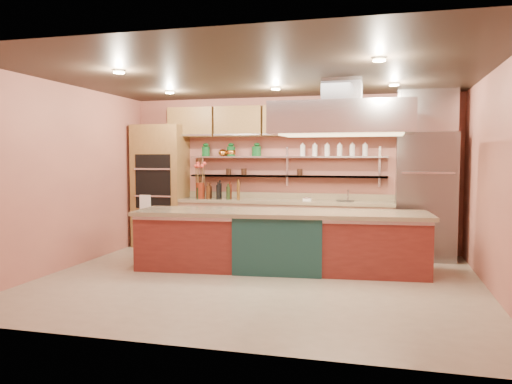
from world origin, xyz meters
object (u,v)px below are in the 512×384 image
(green_canister, at_px, (256,151))
(copper_kettle, at_px, (223,153))
(refrigerator, at_px, (425,196))
(kitchen_scale, at_px, (307,198))
(island, at_px, (280,241))
(flower_vase, at_px, (200,191))

(green_canister, bearing_deg, copper_kettle, 180.00)
(refrigerator, xyz_separation_m, copper_kettle, (-3.61, 0.23, 0.73))
(refrigerator, distance_m, green_canister, 3.07)
(kitchen_scale, distance_m, copper_kettle, 1.84)
(refrigerator, xyz_separation_m, green_canister, (-2.97, 0.23, 0.75))
(refrigerator, bearing_deg, island, -146.69)
(green_canister, bearing_deg, flower_vase, -167.72)
(flower_vase, xyz_separation_m, kitchen_scale, (2.00, 0.00, -0.11))
(island, xyz_separation_m, flower_vase, (-1.81, 1.44, 0.63))
(kitchen_scale, relative_size, copper_kettle, 0.85)
(refrigerator, bearing_deg, copper_kettle, 176.36)
(flower_vase, bearing_deg, refrigerator, -0.14)
(refrigerator, bearing_deg, flower_vase, 179.86)
(copper_kettle, relative_size, green_canister, 0.95)
(copper_kettle, distance_m, green_canister, 0.64)
(refrigerator, xyz_separation_m, flower_vase, (-3.98, 0.01, 0.03))
(island, bearing_deg, kitchen_scale, 77.08)
(kitchen_scale, bearing_deg, refrigerator, 10.61)
(kitchen_scale, bearing_deg, green_canister, 178.40)
(kitchen_scale, relative_size, green_canister, 0.81)
(flower_vase, height_order, copper_kettle, copper_kettle)
(island, xyz_separation_m, green_canister, (-0.80, 1.66, 1.36))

